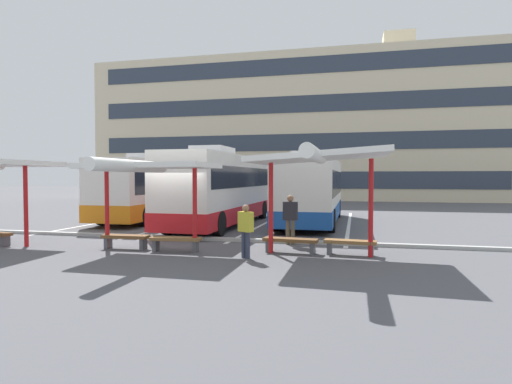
# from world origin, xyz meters

# --- Properties ---
(ground_plane) EXTENTS (160.00, 160.00, 0.00)m
(ground_plane) POSITION_xyz_m (0.00, 0.00, 0.00)
(ground_plane) COLOR #515156
(terminal_building) EXTENTS (43.55, 13.60, 17.79)m
(terminal_building) POSITION_xyz_m (0.04, 33.85, 7.52)
(terminal_building) COLOR beige
(terminal_building) RESTS_ON ground
(coach_bus_0) EXTENTS (2.62, 11.47, 3.57)m
(coach_bus_0) POSITION_xyz_m (-4.31, 7.59, 1.65)
(coach_bus_0) COLOR silver
(coach_bus_0) RESTS_ON ground
(coach_bus_1) EXTENTS (2.67, 10.73, 3.71)m
(coach_bus_1) POSITION_xyz_m (0.20, 4.93, 1.73)
(coach_bus_1) COLOR silver
(coach_bus_1) RESTS_ON ground
(coach_bus_2) EXTENTS (2.65, 10.11, 3.54)m
(coach_bus_2) POSITION_xyz_m (4.36, 6.80, 1.64)
(coach_bus_2) COLOR silver
(coach_bus_2) RESTS_ON ground
(lane_stripe_0) EXTENTS (0.16, 14.00, 0.01)m
(lane_stripe_0) POSITION_xyz_m (-6.21, 6.40, 0.00)
(lane_stripe_0) COLOR white
(lane_stripe_0) RESTS_ON ground
(lane_stripe_1) EXTENTS (0.16, 14.00, 0.01)m
(lane_stripe_1) POSITION_xyz_m (-2.07, 6.40, 0.00)
(lane_stripe_1) COLOR white
(lane_stripe_1) RESTS_ON ground
(lane_stripe_2) EXTENTS (0.16, 14.00, 0.01)m
(lane_stripe_2) POSITION_xyz_m (2.07, 6.40, 0.00)
(lane_stripe_2) COLOR white
(lane_stripe_2) RESTS_ON ground
(lane_stripe_3) EXTENTS (0.16, 14.00, 0.01)m
(lane_stripe_3) POSITION_xyz_m (6.21, 6.40, 0.00)
(lane_stripe_3) COLOR white
(lane_stripe_3) RESTS_ON ground
(waiting_shelter_1) EXTENTS (4.07, 4.38, 2.84)m
(waiting_shelter_1) POSITION_xyz_m (0.12, -2.62, 2.62)
(waiting_shelter_1) COLOR red
(waiting_shelter_1) RESTS_ON ground
(bench_1) EXTENTS (1.56, 0.47, 0.45)m
(bench_1) POSITION_xyz_m (-0.78, -2.31, 0.33)
(bench_1) COLOR brown
(bench_1) RESTS_ON ground
(bench_2) EXTENTS (1.63, 0.55, 0.45)m
(bench_2) POSITION_xyz_m (1.02, -2.40, 0.33)
(bench_2) COLOR brown
(bench_2) RESTS_ON ground
(waiting_shelter_2) EXTENTS (3.97, 5.11, 3.15)m
(waiting_shelter_2) POSITION_xyz_m (5.47, -2.25, 2.88)
(waiting_shelter_2) COLOR red
(waiting_shelter_2) RESTS_ON ground
(bench_3) EXTENTS (1.72, 0.57, 0.45)m
(bench_3) POSITION_xyz_m (4.57, -1.81, 0.34)
(bench_3) COLOR brown
(bench_3) RESTS_ON ground
(bench_4) EXTENTS (1.56, 0.55, 0.45)m
(bench_4) POSITION_xyz_m (6.37, -1.78, 0.33)
(bench_4) COLOR brown
(bench_4) RESTS_ON ground
(platform_kerb) EXTENTS (44.00, 0.24, 0.12)m
(platform_kerb) POSITION_xyz_m (0.00, 0.03, 0.06)
(platform_kerb) COLOR #ADADA8
(platform_kerb) RESTS_ON ground
(waiting_passenger_0) EXTENTS (0.50, 0.23, 1.72)m
(waiting_passenger_0) POSITION_xyz_m (4.32, -0.24, 1.00)
(waiting_passenger_0) COLOR brown
(waiting_passenger_0) RESTS_ON ground
(waiting_passenger_1) EXTENTS (0.50, 0.42, 1.55)m
(waiting_passenger_1) POSITION_xyz_m (3.44, -2.95, 0.88)
(waiting_passenger_1) COLOR #33384C
(waiting_passenger_1) RESTS_ON ground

